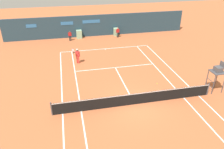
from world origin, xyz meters
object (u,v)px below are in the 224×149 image
(tennis_ball_near_service_line, at_px, (162,73))
(tennis_ball_mid_court, at_px, (157,83))
(player_on_baseline, at_px, (77,55))
(tennis_ball_by_sideline, at_px, (70,59))
(umpire_chair, at_px, (218,72))
(ball_kid_left_post, at_px, (70,35))
(ball_kid_centre_post, at_px, (118,32))

(tennis_ball_near_service_line, xyz_separation_m, tennis_ball_mid_court, (-1.21, -1.75, 0.00))
(player_on_baseline, relative_size, tennis_ball_by_sideline, 26.39)
(tennis_ball_mid_court, bearing_deg, tennis_ball_by_sideline, 135.81)
(umpire_chair, xyz_separation_m, tennis_ball_near_service_line, (-2.87, 3.78, -1.72))
(ball_kid_left_post, height_order, tennis_ball_near_service_line, ball_kid_left_post)
(umpire_chair, xyz_separation_m, ball_kid_centre_post, (-4.38, 15.15, -0.96))
(tennis_ball_near_service_line, bearing_deg, tennis_ball_mid_court, -124.59)
(umpire_chair, bearing_deg, player_on_baseline, 53.30)
(player_on_baseline, height_order, ball_kid_centre_post, player_on_baseline)
(ball_kid_left_post, bearing_deg, ball_kid_centre_post, -177.64)
(ball_kid_left_post, relative_size, tennis_ball_near_service_line, 19.37)
(umpire_chair, relative_size, tennis_ball_near_service_line, 37.76)
(ball_kid_centre_post, height_order, ball_kid_left_post, ball_kid_centre_post)
(player_on_baseline, xyz_separation_m, ball_kid_left_post, (-0.39, 7.36, -0.18))
(player_on_baseline, height_order, tennis_ball_by_sideline, player_on_baseline)
(player_on_baseline, bearing_deg, ball_kid_left_post, -59.80)
(ball_kid_left_post, relative_size, tennis_ball_by_sideline, 19.37)
(player_on_baseline, bearing_deg, tennis_ball_by_sideline, -29.62)
(ball_kid_centre_post, distance_m, tennis_ball_mid_court, 13.15)
(ball_kid_centre_post, height_order, tennis_ball_near_service_line, ball_kid_centre_post)
(umpire_chair, distance_m, tennis_ball_mid_court, 4.87)
(tennis_ball_by_sideline, relative_size, tennis_ball_near_service_line, 1.00)
(ball_kid_centre_post, xyz_separation_m, tennis_ball_mid_court, (0.30, -13.12, -0.76))
(ball_kid_centre_post, height_order, tennis_ball_mid_court, ball_kid_centre_post)
(ball_kid_centre_post, distance_m, tennis_ball_by_sideline, 9.25)
(umpire_chair, relative_size, ball_kid_centre_post, 1.87)
(umpire_chair, bearing_deg, tennis_ball_near_service_line, 37.24)
(ball_kid_centre_post, distance_m, tennis_ball_near_service_line, 11.49)
(tennis_ball_by_sideline, height_order, tennis_ball_mid_court, same)
(player_on_baseline, bearing_deg, ball_kid_centre_post, -102.32)
(umpire_chair, distance_m, tennis_ball_near_service_line, 5.05)
(ball_kid_centre_post, bearing_deg, ball_kid_left_post, -4.00)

